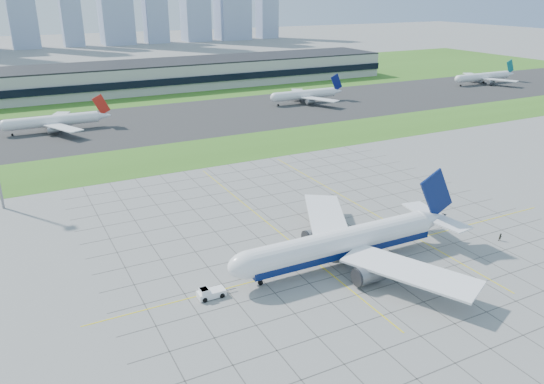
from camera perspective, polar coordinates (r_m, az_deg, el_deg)
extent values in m
plane|color=gray|center=(123.91, 8.50, -6.28)|extent=(1400.00, 1400.00, 0.00)
cube|color=#34621C|center=(198.37, -6.73, 4.35)|extent=(700.00, 35.00, 0.04)
cube|color=#383838|center=(248.98, -11.33, 7.51)|extent=(700.00, 75.00, 0.04)
cube|color=#34621C|center=(354.16, -16.56, 10.98)|extent=(700.00, 145.00, 0.04)
cube|color=#474744|center=(114.73, -14.85, -9.16)|extent=(0.18, 130.00, 0.02)
cube|color=#474744|center=(116.27, -10.98, -8.38)|extent=(0.18, 130.00, 0.02)
cube|color=#474744|center=(118.33, -7.26, -7.59)|extent=(0.18, 130.00, 0.02)
cube|color=#474744|center=(120.89, -3.68, -6.80)|extent=(0.18, 130.00, 0.02)
cube|color=#474744|center=(123.91, -0.28, -6.02)|extent=(0.18, 130.00, 0.02)
cube|color=#474744|center=(127.37, 2.94, -5.26)|extent=(0.18, 130.00, 0.02)
cube|color=#474744|center=(131.22, 5.97, -4.53)|extent=(0.18, 130.00, 0.02)
cube|color=#474744|center=(135.43, 8.81, -3.83)|extent=(0.18, 130.00, 0.02)
cube|color=#474744|center=(139.98, 11.48, -3.17)|extent=(0.18, 130.00, 0.02)
cube|color=#474744|center=(144.82, 13.96, -2.54)|extent=(0.18, 130.00, 0.02)
cube|color=#474744|center=(149.94, 16.28, -1.95)|extent=(0.18, 130.00, 0.02)
cube|color=#474744|center=(155.30, 18.44, -1.40)|extent=(0.18, 130.00, 0.02)
cube|color=#474744|center=(160.88, 20.46, -0.88)|extent=(0.18, 130.00, 0.02)
cube|color=#474744|center=(99.42, 22.43, -15.30)|extent=(110.00, 0.18, 0.02)
cube|color=#474744|center=(103.55, 19.06, -13.23)|extent=(110.00, 0.18, 0.02)
cube|color=#474744|center=(108.11, 16.01, -11.29)|extent=(110.00, 0.18, 0.02)
cube|color=#474744|center=(113.05, 13.25, -9.48)|extent=(110.00, 0.18, 0.02)
cube|color=#474744|center=(118.33, 10.76, -7.81)|extent=(110.00, 0.18, 0.02)
cube|color=#474744|center=(123.90, 8.50, -6.27)|extent=(110.00, 0.18, 0.02)
cube|color=#474744|center=(129.73, 6.45, -4.86)|extent=(110.00, 0.18, 0.02)
cube|color=#474744|center=(135.77, 4.59, -3.57)|extent=(110.00, 0.18, 0.02)
cube|color=#474744|center=(142.01, 2.89, -2.39)|extent=(110.00, 0.18, 0.02)
cube|color=#474744|center=(148.42, 1.34, -1.30)|extent=(110.00, 0.18, 0.02)
cube|color=#474744|center=(154.98, -0.07, -0.31)|extent=(110.00, 0.18, 0.02)
cube|color=#474744|center=(161.66, -1.37, 0.60)|extent=(110.00, 0.18, 0.02)
cube|color=#474744|center=(168.47, -2.57, 1.44)|extent=(110.00, 0.18, 0.02)
cube|color=#474744|center=(175.37, -3.68, 2.22)|extent=(110.00, 0.18, 0.02)
cube|color=yellow|center=(122.48, 9.04, -6.64)|extent=(120.00, 0.25, 0.03)
cube|color=yellow|center=(134.38, 0.05, -3.77)|extent=(0.25, 100.00, 0.03)
cube|color=yellow|center=(148.30, 9.70, -1.63)|extent=(0.25, 100.00, 0.03)
cube|color=#B7B7B2|center=(339.12, -9.05, 12.44)|extent=(260.00, 42.00, 15.00)
cube|color=black|center=(319.10, -7.76, 11.90)|extent=(260.00, 1.00, 4.00)
cube|color=black|center=(338.07, -9.12, 13.77)|extent=(260.00, 42.00, 0.80)
cube|color=#97A6C6|center=(613.73, -21.00, 18.52)|extent=(20.00, 18.00, 88.00)
cube|color=#97A6C6|center=(631.94, -12.46, 18.21)|extent=(24.00, 21.60, 62.00)
cube|color=#97A6C6|center=(662.65, -4.31, 19.50)|extent=(36.00, 32.40, 80.00)
cylinder|color=white|center=(115.65, 7.54, -5.33)|extent=(44.03, 6.07, 5.74)
cube|color=#07174D|center=(116.46, 7.50, -6.14)|extent=(44.03, 5.68, 1.53)
ellipsoid|color=white|center=(105.91, -2.45, -7.77)|extent=(9.22, 5.81, 5.74)
cube|color=black|center=(104.94, -3.51, -7.78)|extent=(2.13, 3.08, 0.57)
cone|color=white|center=(130.50, 16.81, -2.80)|extent=(7.69, 5.51, 5.45)
cube|color=#07174D|center=(128.47, 17.26, -0.14)|extent=(10.43, 0.56, 12.21)
cube|color=white|center=(130.47, 5.85, -2.56)|extent=(19.64, 27.82, 0.93)
cube|color=white|center=(108.79, 14.61, -8.24)|extent=(19.33, 27.87, 0.93)
cylinder|color=slate|center=(124.41, 4.89, -4.72)|extent=(6.24, 3.68, 3.63)
cylinder|color=slate|center=(109.88, 10.43, -8.71)|extent=(6.24, 3.68, 3.63)
cylinder|color=gray|center=(108.81, -1.26, -9.40)|extent=(0.35, 0.35, 2.49)
cylinder|color=black|center=(109.17, -1.26, -9.72)|extent=(1.06, 0.49, 1.05)
cylinder|color=black|center=(122.49, 8.50, -6.29)|extent=(1.25, 1.16, 1.24)
cylinder|color=black|center=(118.18, 10.21, -7.47)|extent=(1.25, 1.16, 1.24)
cube|color=white|center=(105.82, -6.55, -10.78)|extent=(5.40, 2.55, 1.26)
cube|color=white|center=(104.95, -7.31, -10.53)|extent=(1.63, 1.99, 0.99)
cube|color=black|center=(104.86, -7.31, -10.45)|extent=(1.45, 1.81, 0.63)
cube|color=gray|center=(107.11, -4.58, -10.44)|extent=(2.69, 0.18, 0.16)
cylinder|color=black|center=(106.43, -7.68, -10.83)|extent=(0.99, 0.46, 0.99)
cylinder|color=black|center=(104.55, -7.24, -11.44)|extent=(0.99, 0.46, 0.99)
cylinder|color=black|center=(107.44, -5.85, -10.41)|extent=(0.99, 0.46, 0.99)
cylinder|color=black|center=(105.57, -5.38, -11.01)|extent=(0.99, 0.46, 0.99)
imported|color=black|center=(113.16, -1.53, -8.36)|extent=(0.49, 0.66, 1.65)
imported|color=black|center=(138.10, 23.37, -4.48)|extent=(1.02, 0.84, 1.89)
cylinder|color=white|center=(243.27, -22.49, 7.09)|extent=(36.62, 4.80, 4.80)
cube|color=red|center=(244.67, -17.90, 8.95)|extent=(7.46, 0.40, 9.15)
cube|color=white|center=(254.36, -22.17, 7.50)|extent=(13.89, 20.66, 0.40)
cube|color=white|center=(232.97, -21.55, 6.46)|extent=(13.89, 20.66, 0.40)
cylinder|color=black|center=(246.54, -21.72, 6.40)|extent=(1.00, 1.00, 1.00)
cylinder|color=black|center=(242.27, -21.59, 6.19)|extent=(1.00, 1.00, 1.00)
cylinder|color=white|center=(284.11, 3.54, 10.43)|extent=(35.59, 4.80, 4.80)
cube|color=#080F55|center=(293.76, 6.95, 11.65)|extent=(7.46, 0.40, 9.15)
cube|color=white|center=(294.80, 2.85, 10.67)|extent=(13.89, 20.66, 0.40)
cube|color=white|center=(276.34, 5.17, 9.92)|extent=(13.89, 20.66, 0.40)
cylinder|color=black|center=(288.21, 3.81, 9.76)|extent=(1.00, 1.00, 1.00)
cylinder|color=black|center=(284.53, 4.27, 9.60)|extent=(1.00, 1.00, 1.00)
cylinder|color=white|center=(369.15, 21.77, 11.45)|extent=(42.40, 4.80, 4.80)
cube|color=#0B646B|center=(386.41, 24.25, 12.23)|extent=(7.46, 0.40, 9.15)
cube|color=white|center=(378.68, 20.80, 11.66)|extent=(13.89, 20.66, 0.40)
cube|color=white|center=(364.45, 23.36, 11.00)|extent=(13.89, 20.66, 0.40)
cylinder|color=black|center=(373.80, 21.80, 10.92)|extent=(1.00, 1.00, 1.00)
cylinder|color=black|center=(370.96, 22.31, 10.79)|extent=(1.00, 1.00, 1.00)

